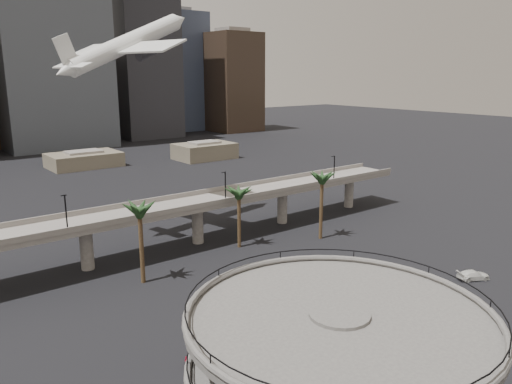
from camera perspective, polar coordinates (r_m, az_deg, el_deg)
overpass at (r=92.72m, az=-12.56°, el=-2.78°), size 130.00×9.30×14.70m
palm_trees at (r=89.94m, az=-1.74°, el=-0.26°), size 42.40×10.40×14.00m
low_buildings at (r=176.49m, az=-22.85°, el=2.67°), size 135.00×27.50×6.80m
skyline at (r=248.75m, az=-26.61°, el=14.25°), size 269.00×86.00×114.87m
airborne_jet at (r=103.60m, az=-14.55°, el=16.01°), size 31.88×29.30×14.88m
car_a at (r=61.16m, az=-6.12°, el=-18.29°), size 4.30×2.61×1.37m
car_b at (r=79.19m, az=8.13°, el=-10.55°), size 4.72×2.84×1.47m
car_c at (r=89.39m, az=23.58°, el=-8.70°), size 5.71×4.29×1.54m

